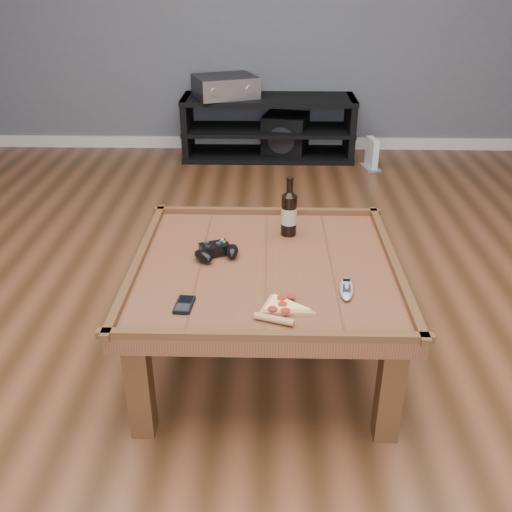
{
  "coord_description": "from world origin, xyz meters",
  "views": [
    {
      "loc": [
        0.01,
        -1.91,
        1.48
      ],
      "look_at": [
        -0.04,
        -0.07,
        0.52
      ],
      "focal_mm": 40.0,
      "sensor_mm": 36.0,
      "label": 1
    }
  ],
  "objects_px": {
    "coffee_table": "(266,277)",
    "pizza_slice": "(281,308)",
    "smartphone": "(184,305)",
    "game_console": "(372,155)",
    "media_console": "(268,128)",
    "beer_bottle": "(289,212)",
    "subwoofer": "(285,135)",
    "game_controller": "(217,251)",
    "av_receiver": "(225,86)",
    "remote_control": "(346,289)"
  },
  "relations": [
    {
      "from": "av_receiver",
      "to": "coffee_table",
      "type": "bearing_deg",
      "value": -103.86
    },
    {
      "from": "coffee_table",
      "to": "game_console",
      "type": "relative_size",
      "value": 4.22
    },
    {
      "from": "coffee_table",
      "to": "smartphone",
      "type": "relative_size",
      "value": 9.46
    },
    {
      "from": "game_controller",
      "to": "subwoofer",
      "type": "height_order",
      "value": "game_controller"
    },
    {
      "from": "beer_bottle",
      "to": "smartphone",
      "type": "height_order",
      "value": "beer_bottle"
    },
    {
      "from": "game_controller",
      "to": "av_receiver",
      "type": "xyz_separation_m",
      "value": [
        -0.16,
        2.69,
        0.11
      ]
    },
    {
      "from": "media_console",
      "to": "subwoofer",
      "type": "bearing_deg",
      "value": 18.67
    },
    {
      "from": "smartphone",
      "to": "game_console",
      "type": "height_order",
      "value": "smartphone"
    },
    {
      "from": "game_controller",
      "to": "smartphone",
      "type": "bearing_deg",
      "value": -125.22
    },
    {
      "from": "beer_bottle",
      "to": "subwoofer",
      "type": "relative_size",
      "value": 0.61
    },
    {
      "from": "coffee_table",
      "to": "remote_control",
      "type": "relative_size",
      "value": 6.37
    },
    {
      "from": "av_receiver",
      "to": "remote_control",
      "type": "bearing_deg",
      "value": -98.98
    },
    {
      "from": "pizza_slice",
      "to": "game_console",
      "type": "xyz_separation_m",
      "value": [
        0.76,
        2.79,
        -0.35
      ]
    },
    {
      "from": "beer_bottle",
      "to": "smartphone",
      "type": "distance_m",
      "value": 0.69
    },
    {
      "from": "coffee_table",
      "to": "smartphone",
      "type": "height_order",
      "value": "coffee_table"
    },
    {
      "from": "media_console",
      "to": "av_receiver",
      "type": "distance_m",
      "value": 0.48
    },
    {
      "from": "smartphone",
      "to": "beer_bottle",
      "type": "bearing_deg",
      "value": 62.57
    },
    {
      "from": "av_receiver",
      "to": "subwoofer",
      "type": "xyz_separation_m",
      "value": [
        0.49,
        0.05,
        -0.41
      ]
    },
    {
      "from": "beer_bottle",
      "to": "game_console",
      "type": "height_order",
      "value": "beer_bottle"
    },
    {
      "from": "pizza_slice",
      "to": "smartphone",
      "type": "bearing_deg",
      "value": -164.21
    },
    {
      "from": "game_console",
      "to": "pizza_slice",
      "type": "bearing_deg",
      "value": -116.75
    },
    {
      "from": "coffee_table",
      "to": "game_controller",
      "type": "distance_m",
      "value": 0.22
    },
    {
      "from": "smartphone",
      "to": "av_receiver",
      "type": "xyz_separation_m",
      "value": [
        -0.08,
        3.05,
        0.12
      ]
    },
    {
      "from": "media_console",
      "to": "pizza_slice",
      "type": "height_order",
      "value": "media_console"
    },
    {
      "from": "media_console",
      "to": "remote_control",
      "type": "relative_size",
      "value": 8.66
    },
    {
      "from": "media_console",
      "to": "pizza_slice",
      "type": "distance_m",
      "value": 3.08
    },
    {
      "from": "beer_bottle",
      "to": "game_console",
      "type": "bearing_deg",
      "value": 71.72
    },
    {
      "from": "pizza_slice",
      "to": "subwoofer",
      "type": "height_order",
      "value": "pizza_slice"
    },
    {
      "from": "game_controller",
      "to": "av_receiver",
      "type": "bearing_deg",
      "value": 70.36
    },
    {
      "from": "media_console",
      "to": "smartphone",
      "type": "distance_m",
      "value": 3.08
    },
    {
      "from": "coffee_table",
      "to": "av_receiver",
      "type": "bearing_deg",
      "value": 97.22
    },
    {
      "from": "pizza_slice",
      "to": "game_console",
      "type": "bearing_deg",
      "value": 93.43
    },
    {
      "from": "remote_control",
      "to": "subwoofer",
      "type": "distance_m",
      "value": 3.01
    },
    {
      "from": "pizza_slice",
      "to": "smartphone",
      "type": "distance_m",
      "value": 0.32
    },
    {
      "from": "media_console",
      "to": "game_console",
      "type": "distance_m",
      "value": 0.88
    },
    {
      "from": "media_console",
      "to": "av_receiver",
      "type": "bearing_deg",
      "value": -179.07
    },
    {
      "from": "media_console",
      "to": "av_receiver",
      "type": "height_order",
      "value": "av_receiver"
    },
    {
      "from": "media_console",
      "to": "subwoofer",
      "type": "relative_size",
      "value": 3.37
    },
    {
      "from": "game_controller",
      "to": "subwoofer",
      "type": "xyz_separation_m",
      "value": [
        0.33,
        2.75,
        -0.3
      ]
    },
    {
      "from": "pizza_slice",
      "to": "media_console",
      "type": "bearing_deg",
      "value": 109.79
    },
    {
      "from": "beer_bottle",
      "to": "game_controller",
      "type": "xyz_separation_m",
      "value": [
        -0.29,
        -0.21,
        -0.08
      ]
    },
    {
      "from": "game_controller",
      "to": "remote_control",
      "type": "distance_m",
      "value": 0.54
    },
    {
      "from": "coffee_table",
      "to": "media_console",
      "type": "relative_size",
      "value": 0.74
    },
    {
      "from": "media_console",
      "to": "game_console",
      "type": "bearing_deg",
      "value": -19.41
    },
    {
      "from": "game_console",
      "to": "coffee_table",
      "type": "bearing_deg",
      "value": -119.79
    },
    {
      "from": "coffee_table",
      "to": "media_console",
      "type": "distance_m",
      "value": 2.75
    },
    {
      "from": "game_console",
      "to": "av_receiver",
      "type": "bearing_deg",
      "value": 154.97
    },
    {
      "from": "smartphone",
      "to": "av_receiver",
      "type": "distance_m",
      "value": 3.05
    },
    {
      "from": "coffee_table",
      "to": "subwoofer",
      "type": "height_order",
      "value": "coffee_table"
    },
    {
      "from": "coffee_table",
      "to": "pizza_slice",
      "type": "relative_size",
      "value": 3.81
    }
  ]
}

